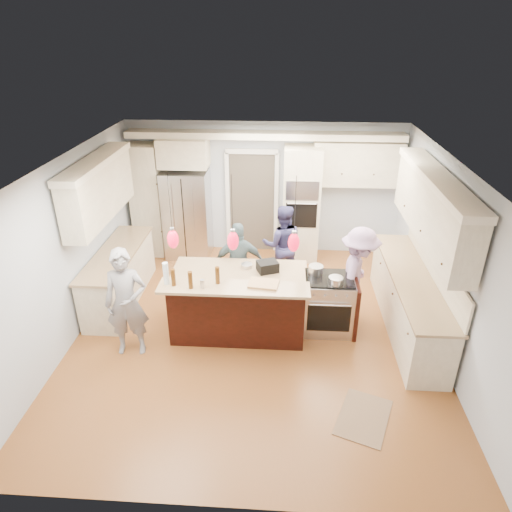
{
  "coord_description": "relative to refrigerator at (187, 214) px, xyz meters",
  "views": [
    {
      "loc": [
        0.4,
        -5.92,
        4.33
      ],
      "look_at": [
        0.0,
        0.35,
        1.15
      ],
      "focal_mm": 32.0,
      "sensor_mm": 36.0,
      "label": 1
    }
  ],
  "objects": [
    {
      "name": "floor_rug",
      "position": [
        3.02,
        -4.36,
        -0.89
      ],
      "size": [
        0.84,
        0.99,
        0.01
      ],
      "primitive_type": "cube",
      "rotation": [
        0.0,
        0.0,
        -0.36
      ],
      "color": "#8A6A4B",
      "rests_on": "ground"
    },
    {
      "name": "back_upper_cabinets",
      "position": [
        0.8,
        0.12,
        0.77
      ],
      "size": [
        5.3,
        0.61,
        2.54
      ],
      "color": "beige",
      "rests_on": "ground"
    },
    {
      "name": "person_range_side",
      "position": [
        3.15,
        -2.23,
        -0.09
      ],
      "size": [
        0.82,
        1.16,
        1.62
      ],
      "primitive_type": "imported",
      "rotation": [
        0.0,
        0.0,
        1.34
      ],
      "color": "#A784B2",
      "rests_on": "ground"
    },
    {
      "name": "ground_plane",
      "position": [
        1.55,
        -2.64,
        -0.9
      ],
      "size": [
        6.0,
        6.0,
        0.0
      ],
      "primitive_type": "plane",
      "color": "#A65C2D",
      "rests_on": "ground"
    },
    {
      "name": "person_bar_end",
      "position": [
        -0.22,
        -3.24,
        -0.07
      ],
      "size": [
        0.65,
        0.47,
        1.66
      ],
      "primitive_type": "imported",
      "rotation": [
        0.0,
        0.0,
        0.13
      ],
      "color": "gray",
      "rests_on": "ground"
    },
    {
      "name": "kitchen_island",
      "position": [
        1.3,
        -2.57,
        -0.41
      ],
      "size": [
        2.1,
        1.46,
        1.12
      ],
      "color": "black",
      "rests_on": "ground"
    },
    {
      "name": "pendant_lights",
      "position": [
        1.3,
        -3.15,
        0.9
      ],
      "size": [
        1.75,
        0.15,
        1.03
      ],
      "color": "black",
      "rests_on": "ground"
    },
    {
      "name": "pot_small",
      "position": [
        2.75,
        -2.67,
        0.07
      ],
      "size": [
        0.22,
        0.22,
        0.11
      ],
      "primitive_type": "cylinder",
      "color": "#B7B7BC",
      "rests_on": "island_range"
    },
    {
      "name": "person_far_left",
      "position": [
        1.95,
        -1.04,
        -0.14
      ],
      "size": [
        0.78,
        0.63,
        1.52
      ],
      "primitive_type": "imported",
      "rotation": [
        0.0,
        0.0,
        3.22
      ],
      "color": "navy",
      "rests_on": "ground"
    },
    {
      "name": "beer_bottle_b",
      "position": [
        0.72,
        -3.26,
        0.35
      ],
      "size": [
        0.08,
        0.08,
        0.25
      ],
      "primitive_type": "cylinder",
      "rotation": [
        0.0,
        0.0,
        -0.41
      ],
      "color": "#45270C",
      "rests_on": "kitchen_island"
    },
    {
      "name": "right_counter_run",
      "position": [
        3.99,
        -2.34,
        0.16
      ],
      "size": [
        0.64,
        3.1,
        2.51
      ],
      "color": "beige",
      "rests_on": "ground"
    },
    {
      "name": "cutting_board",
      "position": [
        1.71,
        -3.11,
        0.24
      ],
      "size": [
        0.44,
        0.34,
        0.03
      ],
      "primitive_type": "cube",
      "rotation": [
        0.0,
        0.0,
        -0.13
      ],
      "color": "tan",
      "rests_on": "kitchen_island"
    },
    {
      "name": "island_range",
      "position": [
        2.71,
        -2.49,
        -0.44
      ],
      "size": [
        0.82,
        0.71,
        0.92
      ],
      "color": "#B7B7BC",
      "rests_on": "ground"
    },
    {
      "name": "pot_large",
      "position": [
        2.48,
        -2.37,
        0.09
      ],
      "size": [
        0.22,
        0.22,
        0.13
      ],
      "primitive_type": "cylinder",
      "color": "#B7B7BC",
      "rests_on": "island_range"
    },
    {
      "name": "refrigerator",
      "position": [
        0.0,
        0.0,
        0.0
      ],
      "size": [
        0.9,
        0.7,
        1.8
      ],
      "primitive_type": "cube",
      "color": "#B7B7BC",
      "rests_on": "ground"
    },
    {
      "name": "left_cabinets",
      "position": [
        -0.89,
        -1.84,
        0.16
      ],
      "size": [
        0.64,
        2.3,
        2.51
      ],
      "color": "beige",
      "rests_on": "ground"
    },
    {
      "name": "beer_bottle_c",
      "position": [
        1.07,
        -3.11,
        0.35
      ],
      "size": [
        0.07,
        0.07,
        0.25
      ],
      "primitive_type": "cylinder",
      "rotation": [
        0.0,
        0.0,
        -0.14
      ],
      "color": "#45270C",
      "rests_on": "kitchen_island"
    },
    {
      "name": "oven_column",
      "position": [
        2.3,
        0.03,
        0.25
      ],
      "size": [
        0.72,
        0.69,
        2.3
      ],
      "color": "beige",
      "rests_on": "ground"
    },
    {
      "name": "water_bottle",
      "position": [
        0.36,
        -3.17,
        0.38
      ],
      "size": [
        0.1,
        0.1,
        0.33
      ],
      "primitive_type": "cylinder",
      "rotation": [
        0.0,
        0.0,
        0.41
      ],
      "color": "silver",
      "rests_on": "kitchen_island"
    },
    {
      "name": "beer_bottle_a",
      "position": [
        0.47,
        -3.2,
        0.35
      ],
      "size": [
        0.07,
        0.07,
        0.25
      ],
      "primitive_type": "cylinder",
      "rotation": [
        0.0,
        0.0,
        0.06
      ],
      "color": "#45270C",
      "rests_on": "kitchen_island"
    },
    {
      "name": "room_shell",
      "position": [
        1.55,
        -2.64,
        0.92
      ],
      "size": [
        5.54,
        6.04,
        2.72
      ],
      "color": "#B2BCC6",
      "rests_on": "ground"
    },
    {
      "name": "drink_can",
      "position": [
        0.88,
        -3.24,
        0.28
      ],
      "size": [
        0.07,
        0.07,
        0.12
      ],
      "primitive_type": "cylinder",
      "rotation": [
        0.0,
        0.0,
        -0.05
      ],
      "color": "#B7B7BC",
      "rests_on": "kitchen_island"
    },
    {
      "name": "person_far_right",
      "position": [
        1.23,
        -1.79,
        -0.16
      ],
      "size": [
        0.91,
        0.48,
        1.47
      ],
      "primitive_type": "imported",
      "rotation": [
        0.0,
        0.0,
        3.28
      ],
      "color": "#4E656D",
      "rests_on": "ground"
    }
  ]
}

